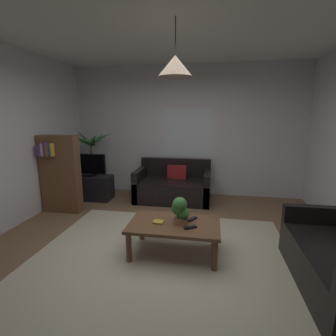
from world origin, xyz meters
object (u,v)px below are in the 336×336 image
at_px(couch_under_window, 173,187).
at_px(remote_on_table_1, 190,227).
at_px(pendant_lamp, 175,66).
at_px(coffee_table, 174,227).
at_px(potted_plant_on_table, 180,210).
at_px(remote_on_table_0, 192,219).
at_px(tv, 88,165).
at_px(tv_stand, 90,187).
at_px(bookshelf_corner, 60,173).
at_px(potted_palm_corner, 92,162).
at_px(book_on_table_0, 158,222).

bearing_deg(couch_under_window, remote_on_table_1, -76.11).
height_order(couch_under_window, pendant_lamp, pendant_lamp).
relative_size(coffee_table, potted_plant_on_table, 3.29).
bearing_deg(remote_on_table_0, tv, -2.73).
distance_m(tv_stand, pendant_lamp, 3.43).
xyz_separation_m(couch_under_window, bookshelf_corner, (-1.92, -0.99, 0.44)).
relative_size(coffee_table, tv, 1.53).
bearing_deg(potted_palm_corner, remote_on_table_1, -44.63).
bearing_deg(coffee_table, book_on_table_0, -170.64).
distance_m(couch_under_window, book_on_table_0, 2.13).
bearing_deg(coffee_table, potted_palm_corner, 134.19).
distance_m(couch_under_window, bookshelf_corner, 2.20).
relative_size(couch_under_window, potted_palm_corner, 1.06).
relative_size(remote_on_table_0, tv_stand, 0.18).
bearing_deg(coffee_table, potted_plant_on_table, -1.25).
bearing_deg(tv, remote_on_table_0, -36.50).
bearing_deg(remote_on_table_0, coffee_table, 66.47).
bearing_deg(remote_on_table_1, couch_under_window, 162.67).
xyz_separation_m(tv_stand, potted_palm_corner, (-0.14, 0.43, 0.45)).
bearing_deg(remote_on_table_1, coffee_table, -150.23).
bearing_deg(pendant_lamp, bookshelf_corner, 153.93).
height_order(couch_under_window, tv_stand, couch_under_window).
height_order(remote_on_table_1, tv, tv).
xyz_separation_m(coffee_table, pendant_lamp, (0.00, -0.00, 1.92)).
bearing_deg(bookshelf_corner, coffee_table, -26.07).
bearing_deg(remote_on_table_0, pendant_lamp, 66.47).
xyz_separation_m(couch_under_window, tv, (-1.73, -0.27, 0.47)).
height_order(potted_plant_on_table, tv_stand, potted_plant_on_table).
relative_size(tv_stand, tv, 1.21).
bearing_deg(tv, remote_on_table_1, -40.42).
bearing_deg(potted_plant_on_table, couch_under_window, 101.08).
relative_size(coffee_table, potted_palm_corner, 0.79).
bearing_deg(book_on_table_0, tv_stand, 134.87).
bearing_deg(potted_plant_on_table, pendant_lamp, 178.75).
height_order(coffee_table, remote_on_table_1, remote_on_table_1).
relative_size(tv_stand, bookshelf_corner, 0.64).
xyz_separation_m(potted_palm_corner, bookshelf_corner, (-0.05, -1.17, 0.02)).
xyz_separation_m(potted_palm_corner, pendant_lamp, (2.20, -2.27, 1.58)).
height_order(couch_under_window, bookshelf_corner, bookshelf_corner).
distance_m(tv_stand, tv, 0.49).
bearing_deg(potted_palm_corner, couch_under_window, -5.45).
relative_size(coffee_table, bookshelf_corner, 0.81).
bearing_deg(pendant_lamp, potted_palm_corner, 134.19).
bearing_deg(potted_plant_on_table, tv_stand, 139.24).
xyz_separation_m(couch_under_window, pendant_lamp, (0.33, -2.09, 2.01)).
height_order(remote_on_table_0, remote_on_table_1, same).
relative_size(tv, potted_palm_corner, 0.52).
bearing_deg(remote_on_table_1, pendant_lamp, -150.23).
bearing_deg(coffee_table, couch_under_window, 99.10).
distance_m(couch_under_window, remote_on_table_1, 2.28).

